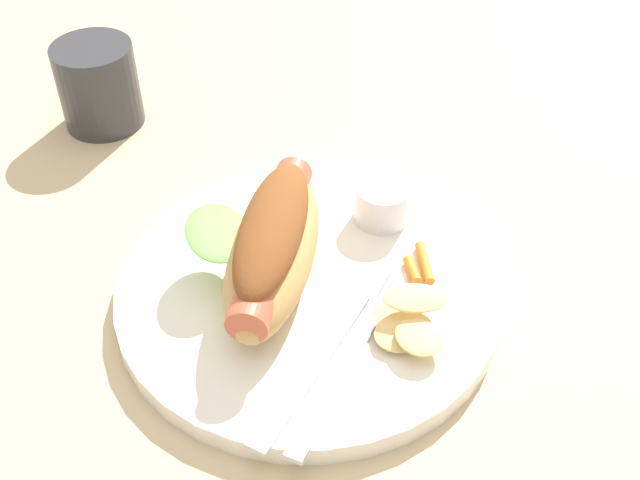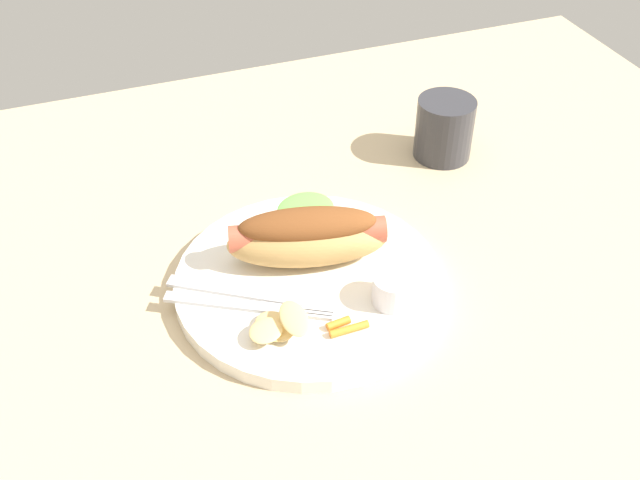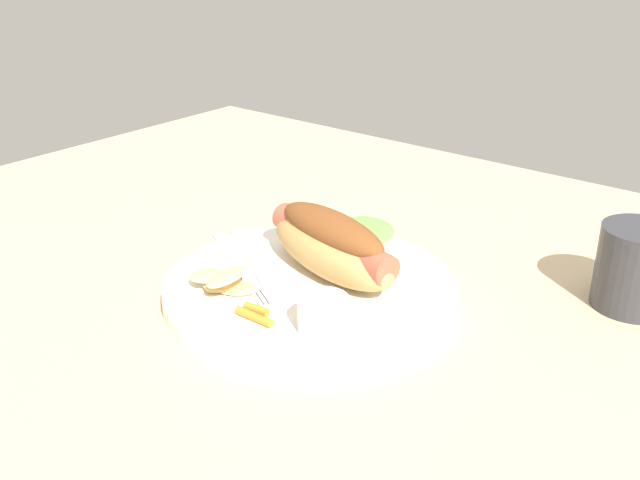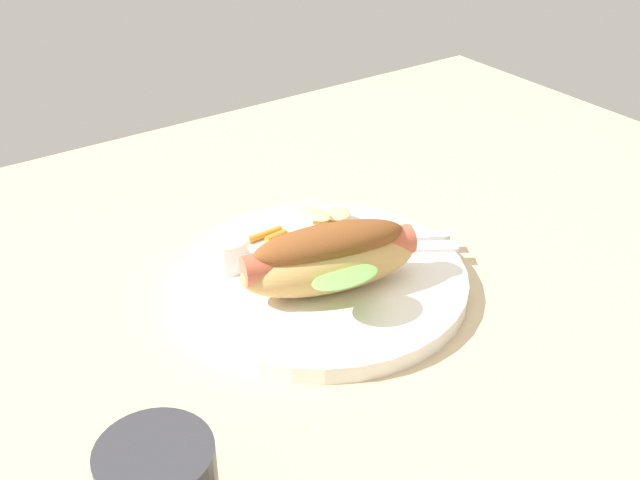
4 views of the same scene
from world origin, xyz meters
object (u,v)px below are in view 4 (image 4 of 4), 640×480
at_px(knife, 386,248).
at_px(chips_pile, 326,222).
at_px(fork, 370,239).
at_px(plate, 321,280).
at_px(sauce_ramekin, 227,252).
at_px(carrot_garnish, 269,235).
at_px(hot_dog, 333,260).

distance_m(knife, chips_pile, 0.07).
bearing_deg(fork, plate, 44.36).
distance_m(fork, chips_pile, 0.05).
relative_size(sauce_ramekin, fork, 0.28).
bearing_deg(plate, fork, 15.00).
bearing_deg(chips_pile, fork, -60.59).
xyz_separation_m(fork, chips_pile, (-0.02, 0.04, 0.01)).
bearing_deg(plate, chips_pile, 51.31).
relative_size(sauce_ramekin, carrot_garnish, 1.10).
xyz_separation_m(sauce_ramekin, carrot_garnish, (0.06, 0.02, -0.01)).
relative_size(hot_dog, chips_pile, 2.37).
relative_size(hot_dog, carrot_garnish, 4.51).
bearing_deg(knife, chips_pile, -35.30).
distance_m(knife, carrot_garnish, 0.11).
height_order(hot_dog, chips_pile, hot_dog).
distance_m(plate, carrot_garnish, 0.08).
xyz_separation_m(hot_dog, knife, (0.08, 0.03, -0.03)).
relative_size(knife, chips_pile, 1.92).
xyz_separation_m(knife, chips_pile, (-0.03, 0.06, 0.01)).
height_order(hot_dog, fork, hot_dog).
bearing_deg(hot_dog, carrot_garnish, -76.23).
relative_size(hot_dog, knife, 1.24).
bearing_deg(hot_dog, plate, -89.97).
height_order(sauce_ramekin, fork, sauce_ramekin).
height_order(knife, chips_pile, chips_pile).
distance_m(fork, knife, 0.02).
xyz_separation_m(sauce_ramekin, chips_pile, (0.11, 0.00, -0.01)).
distance_m(hot_dog, carrot_garnish, 0.11).
distance_m(plate, chips_pile, 0.08).
xyz_separation_m(hot_dog, chips_pile, (0.06, 0.09, -0.02)).
bearing_deg(sauce_ramekin, chips_pile, 0.44).
bearing_deg(plate, knife, -1.99).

